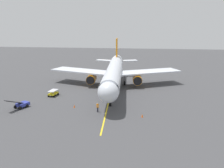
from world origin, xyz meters
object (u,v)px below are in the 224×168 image
(ground_crew_marshaller, at_px, (98,107))
(safety_cone_nose_right, at_px, (142,116))
(airplane, at_px, (114,72))
(belt_loader_portside, at_px, (21,104))
(safety_cone_nose_left, at_px, (74,106))
(baggage_cart_near_nose, at_px, (53,93))

(ground_crew_marshaller, xyz_separation_m, safety_cone_nose_right, (-7.93, 1.32, -0.61))
(airplane, xyz_separation_m, ground_crew_marshaller, (0.61, 17.22, -3.12))
(ground_crew_marshaller, relative_size, belt_loader_portside, 0.36)
(airplane, distance_m, safety_cone_nose_left, 16.91)
(ground_crew_marshaller, bearing_deg, baggage_cart_near_nose, -35.24)
(airplane, height_order, belt_loader_portside, airplane)
(safety_cone_nose_right, bearing_deg, belt_loader_portside, -3.59)
(baggage_cart_near_nose, distance_m, belt_loader_portside, 8.69)
(belt_loader_portside, bearing_deg, baggage_cart_near_nose, -109.75)
(ground_crew_marshaller, bearing_deg, safety_cone_nose_right, 170.55)
(belt_loader_portside, bearing_deg, airplane, -131.72)
(ground_crew_marshaller, bearing_deg, belt_loader_portside, -0.38)
(baggage_cart_near_nose, relative_size, safety_cone_nose_right, 4.92)
(ground_crew_marshaller, distance_m, belt_loader_portside, 14.66)
(ground_crew_marshaller, xyz_separation_m, safety_cone_nose_left, (4.86, -1.66, -0.61))
(belt_loader_portside, height_order, safety_cone_nose_left, belt_loader_portside)
(ground_crew_marshaller, xyz_separation_m, belt_loader_portside, (14.66, -0.10, -0.17))
(airplane, relative_size, baggage_cart_near_nose, 14.92)
(airplane, relative_size, ground_crew_marshaller, 23.60)
(baggage_cart_near_nose, relative_size, belt_loader_portside, 0.58)
(safety_cone_nose_right, bearing_deg, ground_crew_marshaller, -9.45)
(belt_loader_portside, relative_size, safety_cone_nose_right, 8.54)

